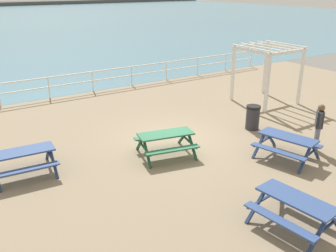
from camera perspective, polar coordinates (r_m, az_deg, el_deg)
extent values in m
cube|color=gray|center=(13.48, 1.10, -2.61)|extent=(30.00, 24.00, 0.20)
cube|color=white|center=(19.72, -11.70, 8.21)|extent=(23.00, 0.06, 0.06)
cube|color=white|center=(19.82, -11.60, 6.88)|extent=(23.00, 0.05, 0.05)
cylinder|color=white|center=(19.16, -17.99, 5.61)|extent=(0.07, 0.07, 1.05)
cylinder|color=white|center=(19.84, -11.59, 6.73)|extent=(0.07, 0.07, 1.05)
cylinder|color=white|center=(20.75, -5.66, 7.70)|extent=(0.07, 0.07, 1.05)
cylinder|color=white|center=(21.87, -0.26, 8.50)|extent=(0.07, 0.07, 1.05)
cylinder|color=white|center=(23.17, 4.59, 9.16)|extent=(0.07, 0.07, 1.05)
cylinder|color=white|center=(24.61, 8.92, 9.69)|extent=(0.07, 0.07, 1.05)
cylinder|color=white|center=(26.17, 12.76, 10.11)|extent=(0.07, 0.07, 1.05)
cube|color=#334C84|center=(12.41, 18.10, -1.62)|extent=(1.13, 1.92, 0.05)
cube|color=#334C84|center=(12.01, 16.67, -3.81)|extent=(0.71, 1.81, 0.04)
cube|color=#334C84|center=(13.06, 19.11, -2.04)|extent=(0.71, 1.81, 0.04)
cube|color=navy|center=(12.55, 13.97, -2.79)|extent=(0.79, 0.28, 0.79)
cube|color=navy|center=(13.17, 15.56, -1.78)|extent=(0.79, 0.28, 0.79)
cube|color=navy|center=(12.84, 14.81, -2.09)|extent=(1.47, 0.44, 0.04)
cube|color=navy|center=(11.98, 20.49, -4.75)|extent=(0.79, 0.28, 0.79)
cube|color=navy|center=(12.63, 21.82, -3.59)|extent=(0.79, 0.28, 0.79)
cube|color=navy|center=(12.28, 21.20, -3.96)|extent=(1.47, 0.44, 0.04)
cube|color=#334C84|center=(9.06, 19.31, -10.63)|extent=(0.92, 1.87, 0.05)
cube|color=#334C84|center=(8.76, 16.88, -13.84)|extent=(0.48, 1.82, 0.04)
cube|color=#334C84|center=(9.69, 21.05, -10.74)|extent=(0.48, 1.82, 0.04)
cube|color=navy|center=(9.32, 13.66, -11.71)|extent=(0.80, 0.18, 0.79)
cube|color=navy|center=(9.86, 16.32, -10.02)|extent=(0.80, 0.18, 0.79)
cube|color=navy|center=(9.57, 15.06, -10.62)|extent=(1.50, 0.25, 0.04)
cube|color=navy|center=(8.69, 22.16, -15.51)|extent=(0.80, 0.18, 0.79)
cube|color=navy|center=(9.27, 24.46, -13.41)|extent=(0.80, 0.18, 0.79)
cube|color=navy|center=(8.95, 23.40, -14.19)|extent=(1.50, 0.25, 0.04)
cube|color=#286B47|center=(12.03, -0.34, -1.24)|extent=(1.91, 1.06, 0.05)
cube|color=#286B47|center=(12.69, -1.32, -1.49)|extent=(1.81, 0.63, 0.04)
cube|color=#286B47|center=(11.62, 0.74, -3.70)|extent=(1.81, 0.63, 0.04)
cube|color=#1E5035|center=(12.77, 2.35, -1.72)|extent=(0.24, 0.79, 0.79)
cube|color=#1E5035|center=(12.14, 3.74, -3.01)|extent=(0.24, 0.79, 0.79)
cube|color=#1E5035|center=(12.43, 3.03, -2.16)|extent=(0.37, 1.48, 0.04)
cube|color=#1E5035|center=(12.28, -4.36, -2.72)|extent=(0.24, 0.79, 0.79)
cube|color=#1E5035|center=(11.63, -3.30, -4.13)|extent=(0.24, 0.79, 0.79)
cube|color=#1E5035|center=(11.94, -3.85, -3.21)|extent=(0.37, 1.48, 0.04)
cube|color=#334C84|center=(11.62, -21.68, -3.70)|extent=(1.85, 0.83, 0.05)
cube|color=#334C84|center=(12.30, -21.92, -3.88)|extent=(1.81, 0.39, 0.04)
cube|color=#334C84|center=(11.18, -21.00, -6.29)|extent=(1.81, 0.39, 0.04)
cube|color=navy|center=(12.20, -18.10, -3.96)|extent=(0.14, 0.80, 0.79)
cube|color=navy|center=(11.53, -17.33, -5.38)|extent=(0.14, 0.80, 0.79)
cube|color=navy|center=(11.84, -17.75, -4.46)|extent=(0.17, 1.50, 0.04)
cylinder|color=slate|center=(13.36, 22.07, -2.03)|extent=(0.14, 0.14, 0.85)
cylinder|color=slate|center=(13.53, 21.99, -1.74)|extent=(0.14, 0.14, 0.85)
cube|color=#333338|center=(13.20, 22.45, 0.97)|extent=(0.40, 0.39, 0.58)
cylinder|color=#333338|center=(12.99, 22.58, 0.77)|extent=(0.09, 0.09, 0.52)
cylinder|color=#333338|center=(13.40, 22.36, 1.40)|extent=(0.09, 0.09, 0.52)
sphere|color=brown|center=(13.08, 22.70, 2.64)|extent=(0.23, 0.23, 0.23)
cube|color=white|center=(19.62, 14.85, 8.48)|extent=(0.12, 0.12, 2.50)
cube|color=white|center=(18.24, 19.89, 6.99)|extent=(0.12, 0.12, 2.50)
cube|color=white|center=(18.09, 10.03, 7.82)|extent=(0.12, 0.12, 2.50)
cube|color=white|center=(16.59, 15.14, 6.19)|extent=(0.12, 0.12, 2.50)
cube|color=white|center=(18.67, 17.73, 11.67)|extent=(0.13, 2.44, 0.12)
cube|color=white|center=(17.06, 12.83, 11.31)|extent=(0.13, 2.44, 0.12)
cube|color=white|center=(18.60, 12.86, 12.10)|extent=(2.44, 0.13, 0.12)
cube|color=white|center=(17.14, 18.11, 10.85)|extent=(2.44, 0.13, 0.12)
cube|color=white|center=(17.04, 12.86, 11.71)|extent=(0.09, 2.56, 0.04)
cube|color=white|center=(17.43, 14.17, 11.81)|extent=(0.09, 2.56, 0.04)
cube|color=white|center=(17.83, 15.43, 11.89)|extent=(0.09, 2.56, 0.04)
cube|color=white|center=(18.24, 16.62, 11.97)|extent=(0.09, 2.56, 0.04)
cube|color=white|center=(18.65, 17.77, 12.03)|extent=(0.09, 2.56, 0.04)
cylinder|color=#2D2D33|center=(14.71, 12.97, 1.12)|extent=(0.52, 0.52, 0.85)
cylinder|color=black|center=(14.56, 13.13, 2.87)|extent=(0.55, 0.55, 0.10)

